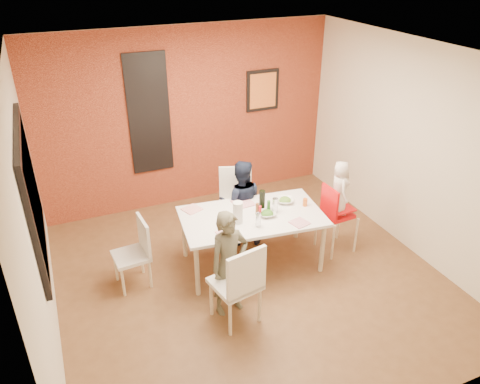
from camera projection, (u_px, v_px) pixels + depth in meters
name	position (u px, v px, depth m)	size (l,w,h in m)	color
ground	(249.00, 277.00, 5.82)	(4.50, 4.50, 0.00)	brown
ceiling	(252.00, 56.00, 4.55)	(4.50, 4.50, 0.02)	white
wall_back	(189.00, 118.00, 7.01)	(4.50, 0.02, 2.70)	beige
wall_front	(380.00, 309.00, 3.36)	(4.50, 0.02, 2.70)	beige
wall_left	(33.00, 222.00, 4.40)	(0.02, 4.50, 2.70)	beige
wall_right	(411.00, 149.00, 5.96)	(0.02, 4.50, 2.70)	beige
brick_accent_wall	(189.00, 119.00, 6.99)	(4.50, 0.02, 2.70)	maroon
picture_window_frame	(31.00, 193.00, 4.48)	(0.05, 1.70, 1.30)	black
picture_window_pane	(33.00, 193.00, 4.48)	(0.02, 1.55, 1.15)	black
glassblock_strip	(149.00, 114.00, 6.70)	(0.55, 0.03, 1.70)	silver
glassblock_surround	(149.00, 114.00, 6.69)	(0.60, 0.03, 1.76)	black
art_print_frame	(263.00, 90.00, 7.25)	(0.54, 0.03, 0.64)	black
art_print_canvas	(263.00, 91.00, 7.24)	(0.44, 0.01, 0.54)	orange
dining_table	(252.00, 220.00, 5.76)	(1.83, 1.15, 0.72)	white
chair_near	(240.00, 282.00, 4.86)	(0.54, 0.54, 1.00)	white
chair_far	(236.00, 198.00, 6.48)	(0.57, 0.57, 0.97)	white
chair_left	(137.00, 249.00, 5.51)	(0.43, 0.43, 0.86)	silver
high_chair	(335.00, 212.00, 6.08)	(0.43, 0.43, 0.96)	red
child_near	(229.00, 264.00, 5.02)	(0.46, 0.30, 1.25)	#504C39
child_far	(241.00, 203.00, 6.25)	(0.59, 0.46, 1.21)	black
toddler	(340.00, 188.00, 5.92)	(0.35, 0.23, 0.72)	silver
plate_near_left	(226.00, 234.00, 5.35)	(0.20, 0.20, 0.01)	white
plate_far_mid	(243.00, 203.00, 5.99)	(0.24, 0.24, 0.01)	white
plate_near_right	(300.00, 223.00, 5.57)	(0.20, 0.20, 0.01)	silver
plate_far_left	(192.00, 209.00, 5.85)	(0.21, 0.21, 0.01)	white
salad_bowl_a	(267.00, 214.00, 5.71)	(0.21, 0.21, 0.05)	white
salad_bowl_b	(285.00, 201.00, 6.00)	(0.22, 0.22, 0.05)	white
wine_bottle	(262.00, 201.00, 5.76)	(0.07, 0.07, 0.28)	black
wine_glass_a	(258.00, 220.00, 5.46)	(0.06, 0.06, 0.18)	silver
wine_glass_b	(275.00, 206.00, 5.74)	(0.07, 0.07, 0.20)	white
paper_towel_roll	(238.00, 212.00, 5.53)	(0.12, 0.12, 0.27)	silver
condiment_red	(260.00, 211.00, 5.70)	(0.03, 0.03, 0.13)	red
condiment_green	(269.00, 206.00, 5.77)	(0.04, 0.04, 0.16)	#2D6A23
condiment_brown	(257.00, 209.00, 5.71)	(0.04, 0.04, 0.16)	brown
sippy_cup	(305.00, 202.00, 5.91)	(0.06, 0.06, 0.10)	#D25F17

